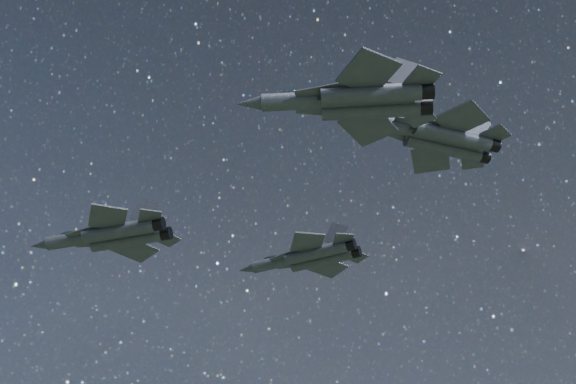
# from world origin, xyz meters

# --- Properties ---
(jet_lead) EXTENTS (18.07, 12.49, 4.54)m
(jet_lead) POSITION_xyz_m (-22.67, 3.82, 140.01)
(jet_lead) COLOR #31333D
(jet_left) EXTENTS (16.57, 11.14, 4.18)m
(jet_left) POSITION_xyz_m (-1.10, 13.50, 141.62)
(jet_left) COLOR #31333D
(jet_right) EXTENTS (19.46, 13.83, 4.95)m
(jet_right) POSITION_xyz_m (5.42, -13.01, 142.58)
(jet_right) COLOR #31333D
(jet_slot) EXTENTS (17.25, 11.29, 4.45)m
(jet_slot) POSITION_xyz_m (13.39, -5.88, 143.31)
(jet_slot) COLOR #31333D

